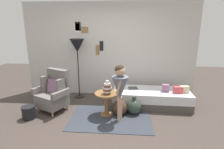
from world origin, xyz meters
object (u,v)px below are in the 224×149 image
Objects in this scene: demijohn_near at (120,107)px; magazine_basket at (29,112)px; armchair at (54,92)px; side_table at (107,99)px; daybed at (151,98)px; vase_striped at (107,88)px; floor_lamp at (77,48)px; book_on_daybed at (133,88)px; demijohn_far at (134,107)px; person_child at (120,86)px.

demijohn_near reaches higher than magazine_basket.
side_table is at bearing -7.98° from armchair.
vase_striped is at bearing -147.29° from daybed.
floor_lamp is (-0.89, 1.03, 1.02)m from side_table.
demijohn_far is at bearing -89.18° from book_on_daybed.
daybed is 1.28m from person_child.
magazine_basket is (-1.70, -0.25, -0.51)m from vase_striped.
book_on_daybed is (0.60, 0.70, 0.04)m from side_table.
daybed reaches higher than magazine_basket.
floor_lamp is 1.82m from book_on_daybed.
demijohn_far is at bearing 47.36° from person_child.
book_on_daybed is 0.51× the size of demijohn_near.
book_on_daybed is at bearing 52.44° from vase_striped.
person_child is at bearing -107.81° from book_on_daybed.
magazine_basket is (-1.97, -0.06, -0.65)m from person_child.
side_table is 0.65m from demijohn_far.
vase_striped is (-1.03, -0.66, 0.45)m from daybed.
book_on_daybed is 0.52× the size of demijohn_far.
magazine_basket is (-1.67, -0.30, -0.23)m from side_table.
armchair is 2.26× the size of demijohn_near.
magazine_basket is (-2.28, -0.40, -0.03)m from demijohn_far.
person_child is at bearing -132.64° from demijohn_far.
person_child is (-0.76, -0.85, 0.59)m from daybed.
daybed is 8.75× the size of book_on_daybed.
floor_lamp is (0.38, 0.85, 0.96)m from armchair.
floor_lamp reaches higher than demijohn_near.
armchair is at bearing 174.67° from demijohn_near.
person_child reaches higher than demijohn_far.
side_table is 0.29m from vase_striped.
demijohn_near is (0.29, 0.03, -0.20)m from side_table.
floor_lamp reaches higher than demijohn_far.
armchair is at bearing 50.60° from magazine_basket.
daybed is 0.51m from book_on_daybed.
demijohn_near is at bearing 92.25° from person_child.
magazine_basket is at bearing -120.41° from floor_lamp.
daybed is 4.49× the size of demijohn_near.
vase_striped is at bearing -67.00° from side_table.
vase_striped reaches higher than side_table.
vase_striped is at bearing -10.18° from armchair.
armchair is 1.34m from floor_lamp.
floor_lamp reaches higher than magazine_basket.
armchair is 1.60m from demijohn_near.
armchair is 0.50× the size of daybed.
book_on_daybed is at bearing 15.49° from armchair.
armchair reaches higher than daybed.
person_child is at bearing -46.63° from floor_lamp.
armchair is 2.39m from daybed.
demijohn_near is (-0.31, -0.67, -0.24)m from book_on_daybed.
vase_striped is at bearing 8.31° from magazine_basket.
demijohn_near is 1.99m from magazine_basket.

